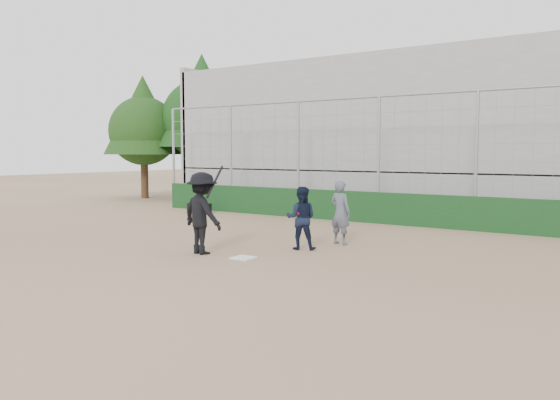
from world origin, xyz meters
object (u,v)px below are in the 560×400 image
Objects in this scene: batter_at_plate at (202,213)px; equipment_bag at (199,208)px; catcher_crouched at (301,228)px; umpire at (340,216)px.

equipment_bag is at bearing 132.77° from batter_at_plate.
umpire reaches higher than catcher_crouched.
batter_at_plate is at bearing 66.39° from umpire.
catcher_crouched is 0.71× the size of umpire.
equipment_bag is (-5.63, 6.08, -0.73)m from batter_at_plate.
umpire is at bearing 70.50° from catcher_crouched.
umpire is (1.97, 2.82, -0.20)m from batter_at_plate.
umpire is 1.58× the size of equipment_bag.
batter_at_plate is 1.94× the size of catcher_crouched.
batter_at_plate reaches higher than catcher_crouched.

